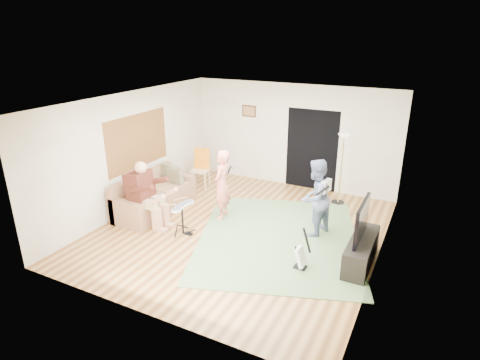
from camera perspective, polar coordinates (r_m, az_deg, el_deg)
name	(u,v)px	position (r m, az deg, el deg)	size (l,w,h in m)	color
floor	(240,230)	(8.48, 0.05, -7.15)	(6.00, 6.00, 0.00)	brown
walls	(240,170)	(7.95, 0.05, 1.50)	(5.50, 6.00, 2.70)	silver
ceiling	(240,101)	(7.62, 0.05, 11.15)	(6.00, 6.00, 0.00)	white
window_blinds	(138,141)	(9.54, -14.33, 5.37)	(2.05, 2.05, 0.00)	brown
doorway	(312,150)	(10.51, 10.16, 4.23)	(2.10, 2.10, 0.00)	black
picture_frame	(249,111)	(10.94, 1.29, 9.77)	(0.42, 0.03, 0.32)	#3F2314
area_rug	(278,238)	(8.22, 5.46, -8.16)	(3.12, 3.79, 0.02)	#5A7C4B
sofa	(152,198)	(9.52, -12.37, -2.56)	(0.87, 2.10, 0.85)	#936949
drummer	(148,201)	(8.71, -12.95, -2.95)	(0.92, 0.51, 1.41)	#4B1E15
drum_kit	(183,221)	(8.33, -8.17, -5.73)	(0.36, 0.64, 0.66)	black
singer	(222,185)	(8.75, -2.64, -0.69)	(0.57, 0.37, 1.56)	#F17668
microphone	(229,169)	(8.52, -1.51, 1.51)	(0.06, 0.06, 0.24)	black
guitarist	(315,198)	(8.16, 10.62, -2.51)	(0.78, 0.61, 1.60)	slate
guitar_held	(326,186)	(8.00, 12.12, -0.85)	(0.12, 0.60, 0.26)	silver
guitar_spare	(301,257)	(7.20, 8.69, -10.76)	(0.29, 0.26, 0.80)	black
torchiere_lamp	(342,157)	(9.66, 14.33, 3.23)	(0.31, 0.31, 1.71)	black
dining_chair	(201,174)	(10.69, -5.55, 0.88)	(0.53, 0.55, 1.03)	#D9B88D
tv_cabinet	(361,251)	(7.56, 16.85, -9.69)	(0.40, 1.40, 0.50)	black
television	(362,220)	(7.29, 16.95, -5.53)	(0.06, 1.00, 0.70)	black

